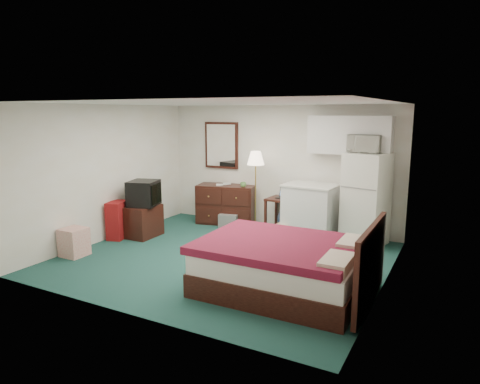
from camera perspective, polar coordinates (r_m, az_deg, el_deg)
The scene contains 25 objects.
floor at distance 7.11m, azimuth -2.04°, elevation -8.80°, with size 5.00×4.50×0.01m, color #103734.
ceiling at distance 6.71m, azimuth -2.18°, elevation 11.77°, with size 5.00×4.50×0.01m, color beige.
walls at distance 6.80m, azimuth -2.11°, elevation 1.18°, with size 5.01×4.51×2.50m.
mirror at distance 9.33m, azimuth -2.48°, elevation 6.23°, with size 0.80×0.06×1.00m, color white, non-canonical shape.
upper_cabinets at distance 8.12m, azimuth 14.41°, elevation 7.37°, with size 1.50×0.35×0.70m, color silver, non-canonical shape.
headboard at distance 5.45m, azimuth 17.01°, elevation -9.32°, with size 0.06×1.56×1.00m, color black, non-canonical shape.
dresser at distance 9.18m, azimuth -1.82°, elevation -1.62°, with size 1.22×0.56×0.83m, color black, non-canonical shape.
floor_lamp at distance 8.61m, azimuth 2.08°, elevation 0.15°, with size 0.35×0.35×1.60m, color #D6AD55, non-canonical shape.
desk at distance 8.60m, azimuth 5.57°, elevation -3.03°, with size 0.54×0.54×0.68m, color black, non-canonical shape.
exercise_ball at distance 8.57m, azimuth 6.74°, elevation -3.63°, with size 0.53×0.53×0.53m, color navy.
kitchen_counter at distance 8.18m, azimuth 9.34°, elevation -2.68°, with size 0.92×0.70×1.00m, color silver, non-canonical shape.
fridge at distance 7.98m, azimuth 16.45°, elevation -0.91°, with size 0.68×0.68×1.66m, color silver, non-canonical shape.
bed at distance 5.82m, azimuth 5.63°, elevation -9.86°, with size 2.08×1.62×0.67m, color #42111D, non-canonical shape.
tv_stand at distance 8.47m, azimuth -13.07°, elevation -3.76°, with size 0.60×0.66×0.60m, color black, non-canonical shape.
suitcase at distance 8.41m, azimuth -16.03°, elevation -3.62°, with size 0.27×0.44×0.71m, color maroon, non-canonical shape.
retail_box at distance 7.67m, azimuth -21.25°, elevation -6.24°, with size 0.38×0.38×0.47m, color beige, non-canonical shape.
file_bin at distance 8.94m, azimuth -1.48°, elevation -3.79°, with size 0.39×0.29×0.27m, color slate, non-canonical shape.
cardboard_box_a at distance 8.11m, azimuth 2.92°, elevation -5.44°, with size 0.29×0.25×0.25m, color #97775E, non-canonical shape.
cardboard_box_b at distance 8.19m, azimuth 5.81°, elevation -5.18°, with size 0.24×0.28×0.28m, color #97775E, non-canonical shape.
laptop at distance 8.48m, azimuth 5.88°, elevation -0.19°, with size 0.29×0.23×0.20m, color black, non-canonical shape.
crt_tv at distance 8.35m, azimuth -12.72°, elevation -0.15°, with size 0.52×0.56×0.48m, color black, non-canonical shape.
microwave at distance 7.93m, azimuth 16.37°, elevation 6.49°, with size 0.57×0.32×0.39m, color silver.
book_a at distance 9.08m, azimuth -3.20°, elevation 1.57°, with size 0.15×0.02×0.21m, color #97775E.
book_b at distance 9.17m, azimuth -2.27°, elevation 1.71°, with size 0.17×0.02×0.22m, color #97775E.
mug at distance 8.85m, azimuth 0.44°, elevation 1.08°, with size 0.13×0.10×0.13m, color #5F964A.
Camera 1 is at (3.36, -5.80, 2.37)m, focal length 32.00 mm.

